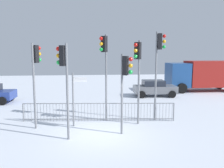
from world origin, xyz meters
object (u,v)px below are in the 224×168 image
Objects in this scene: traffic_light_foreground_right at (159,56)px; traffic_light_mid_right at (64,70)px; traffic_light_mid_left at (104,58)px; traffic_light_rear_left at (125,76)px; car_grey_mid at (154,88)px; direction_sign_post at (74,97)px; traffic_light_foreground_left at (35,66)px; traffic_light_rear_right at (138,64)px; delivery_truck at (202,74)px.

traffic_light_mid_right is (-5.07, -2.54, -0.54)m from traffic_light_foreground_right.
traffic_light_foreground_right reaches higher than traffic_light_mid_left.
car_grey_mid is at bearing -178.60° from traffic_light_rear_left.
traffic_light_foreground_right is 1.77× the size of direction_sign_post.
traffic_light_mid_left is 0.97× the size of traffic_light_foreground_right.
traffic_light_mid_left is at bearing -86.66° from traffic_light_foreground_right.
traffic_light_mid_left is 3.77m from traffic_light_foreground_left.
traffic_light_mid_right is 0.95× the size of traffic_light_rear_right.
direction_sign_post is (-2.50, 1.48, -1.23)m from traffic_light_rear_left.
direction_sign_post is 10.44m from car_grey_mid.
delivery_truck is at bearing 74.04° from traffic_light_foreground_left.
traffic_light_foreground_left reaches higher than car_grey_mid.
traffic_light_mid_right reaches higher than traffic_light_rear_left.
traffic_light_mid_left is at bearing 41.32° from delivery_truck.
traffic_light_rear_left is (0.82, -2.41, -0.78)m from traffic_light_mid_left.
traffic_light_foreground_right is (6.70, 0.76, 0.49)m from traffic_light_foreground_left.
delivery_truck is (14.31, 10.43, -1.51)m from traffic_light_foreground_left.
traffic_light_rear_right is at bearing 172.85° from traffic_light_rear_left.
traffic_light_foreground_right is at bearing -102.38° from car_grey_mid.
traffic_light_foreground_right is 5.26m from direction_sign_post.
traffic_light_foreground_right reaches higher than traffic_light_foreground_left.
car_grey_mid is (4.99, 7.06, -2.87)m from traffic_light_mid_left.
delivery_truck reaches higher than car_grey_mid.
traffic_light_foreground_left is at bearing 40.41° from traffic_light_rear_right.
traffic_light_rear_left is 3.26m from traffic_light_foreground_right.
traffic_light_rear_left is 0.89× the size of traffic_light_mid_right.
traffic_light_foreground_left is at bearing 69.53° from traffic_light_mid_right.
car_grey_mid is at bearing -8.51° from traffic_light_mid_right.
traffic_light_foreground_left is 0.86× the size of traffic_light_foreground_right.
traffic_light_foreground_left is 2.41m from traffic_light_mid_right.
traffic_light_foreground_left is 0.96× the size of traffic_light_rear_right.
traffic_light_mid_left is 1.12× the size of traffic_light_foreground_left.
car_grey_mid is (6.67, 7.99, -0.86)m from direction_sign_post.
traffic_light_foreground_right is (2.27, 2.17, 0.88)m from traffic_light_rear_left.
traffic_light_foreground_left is (-3.62, -1.00, -0.39)m from traffic_light_mid_left.
traffic_light_foreground_left is 1.14× the size of traffic_light_rear_left.
traffic_light_mid_left is 3.10m from traffic_light_foreground_right.
traffic_light_rear_right is (3.70, 1.79, 0.17)m from traffic_light_mid_right.
traffic_light_rear_left is at bearing -55.76° from traffic_light_mid_right.
traffic_light_mid_left is 0.71× the size of delivery_truck.
traffic_light_rear_left is 3.15m from direction_sign_post.
traffic_light_foreground_left reaches higher than direction_sign_post.
direction_sign_post is 16.14m from delivery_truck.
traffic_light_mid_right reaches higher than direction_sign_post.
traffic_light_mid_left reaches higher than car_grey_mid.
traffic_light_mid_left is 1.72× the size of direction_sign_post.
delivery_truck is (8.97, 10.41, -1.63)m from traffic_light_rear_right.
traffic_light_mid_right is at bearing -9.33° from traffic_light_foreground_left.
car_grey_mid is (1.90, 7.29, -2.97)m from traffic_light_foreground_right.
traffic_light_foreground_left is at bearing 60.86° from traffic_light_mid_left.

